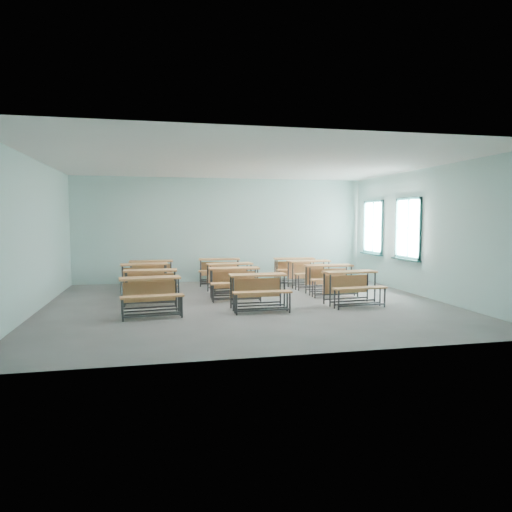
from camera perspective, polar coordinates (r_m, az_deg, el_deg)
The scene contains 13 objects.
room at distance 10.37m, azimuth -0.66°, elevation 2.75°, with size 9.04×8.04×3.24m.
desk_unit_r0c0 at distance 9.49m, azimuth -13.05°, elevation -4.15°, with size 1.29×0.94×0.76m.
desk_unit_r0c1 at distance 9.77m, azimuth 0.33°, elevation -3.78°, with size 1.22×0.82×0.76m.
desk_unit_r0c2 at distance 10.54m, azimuth 11.89°, elevation -3.26°, with size 1.27×0.90×0.76m.
desk_unit_r1c0 at distance 10.88m, azimuth -13.04°, elevation -3.03°, with size 1.23×0.84×0.76m.
desk_unit_r1c1 at distance 11.07m, azimuth -2.68°, elevation -2.78°, with size 1.25×0.86×0.76m.
desk_unit_r1c2 at distance 11.87m, azimuth 9.24°, elevation -2.33°, with size 1.23×0.84×0.76m.
desk_unit_r2c0 at distance 12.40m, azimuth -13.75°, elevation -2.11°, with size 1.29×0.92×0.76m.
desk_unit_r2c1 at distance 12.16m, azimuth -3.18°, elevation -2.12°, with size 1.32×0.98×0.76m.
desk_unit_r2c2 at distance 13.01m, azimuth 6.79°, elevation -1.69°, with size 1.29×0.94×0.76m.
desk_unit_r3c0 at distance 13.25m, azimuth -12.97°, elevation -1.66°, with size 1.23×0.83×0.76m.
desk_unit_r3c1 at distance 13.61m, azimuth -4.59°, elevation -1.40°, with size 1.30×0.95×0.76m.
desk_unit_r3c2 at distance 13.81m, azimuth 4.88°, elevation -1.31°, with size 1.28×0.91×0.76m.
Camera 1 is at (-1.97, -10.13, 1.95)m, focal length 32.00 mm.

